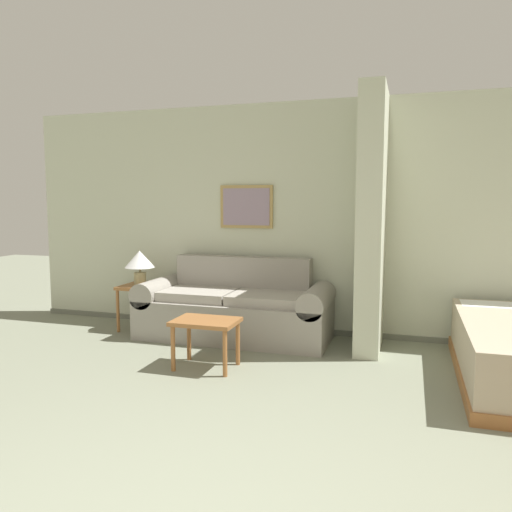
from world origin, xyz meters
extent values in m
cube|color=beige|center=(0.00, 4.14, 1.30)|extent=(7.76, 0.12, 2.60)
cube|color=slate|center=(0.00, 4.06, 0.03)|extent=(7.76, 0.02, 0.06)
cube|color=tan|center=(-1.09, 4.06, 1.44)|extent=(0.63, 0.02, 0.49)
cube|color=gray|center=(-1.09, 4.04, 1.44)|extent=(0.56, 0.01, 0.42)
cube|color=beige|center=(0.35, 3.67, 1.30)|extent=(0.24, 0.82, 2.60)
cube|color=gray|center=(-1.09, 3.62, 0.21)|extent=(1.58, 0.84, 0.43)
cube|color=gray|center=(-1.09, 3.94, 0.65)|extent=(1.58, 0.20, 0.44)
cube|color=gray|center=(-2.01, 3.62, 0.21)|extent=(0.25, 0.84, 0.43)
cylinder|color=gray|center=(-2.01, 3.62, 0.48)|extent=(0.28, 0.84, 0.28)
cube|color=gray|center=(-0.18, 3.62, 0.21)|extent=(0.25, 0.84, 0.43)
cylinder|color=gray|center=(-0.18, 3.62, 0.48)|extent=(0.28, 0.84, 0.28)
cube|color=#A49F94|center=(-1.49, 3.57, 0.48)|extent=(0.77, 0.60, 0.10)
cube|color=#A49F94|center=(-0.70, 3.57, 0.48)|extent=(0.77, 0.60, 0.10)
cube|color=#996033|center=(-1.00, 2.61, 0.42)|extent=(0.57, 0.41, 0.04)
cylinder|color=#996033|center=(-1.24, 2.45, 0.20)|extent=(0.04, 0.04, 0.41)
cylinder|color=#996033|center=(-0.75, 2.45, 0.20)|extent=(0.04, 0.04, 0.41)
cylinder|color=#996033|center=(-1.24, 2.78, 0.20)|extent=(0.04, 0.04, 0.41)
cylinder|color=#996033|center=(-0.75, 2.78, 0.20)|extent=(0.04, 0.04, 0.41)
cube|color=#996033|center=(-2.26, 3.65, 0.51)|extent=(0.44, 0.44, 0.04)
cylinder|color=#996033|center=(-2.45, 3.47, 0.24)|extent=(0.04, 0.04, 0.49)
cylinder|color=#996033|center=(-2.08, 3.47, 0.24)|extent=(0.04, 0.04, 0.49)
cylinder|color=#996033|center=(-2.45, 3.84, 0.24)|extent=(0.04, 0.04, 0.49)
cylinder|color=#996033|center=(-2.08, 3.84, 0.24)|extent=(0.04, 0.04, 0.49)
cylinder|color=tan|center=(-2.26, 3.65, 0.60)|extent=(0.14, 0.14, 0.15)
cylinder|color=tan|center=(-2.26, 3.65, 0.70)|extent=(0.02, 0.02, 0.06)
cone|color=silver|center=(-2.26, 3.65, 0.83)|extent=(0.35, 0.35, 0.20)
camera|label=1|loc=(0.73, -1.43, 1.49)|focal=35.00mm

